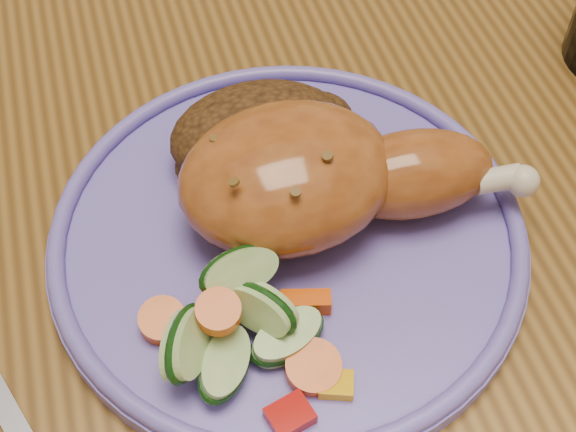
{
  "coord_description": "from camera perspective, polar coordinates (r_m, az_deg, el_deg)",
  "views": [
    {
      "loc": [
        -0.14,
        -0.34,
        1.12
      ],
      "look_at": [
        -0.07,
        -0.09,
        0.78
      ],
      "focal_mm": 50.0,
      "sensor_mm": 36.0,
      "label": 1
    }
  ],
  "objects": [
    {
      "name": "chicken_leg",
      "position": [
        0.43,
        2.16,
        2.84
      ],
      "size": [
        0.2,
        0.1,
        0.06
      ],
      "color": "#A35722",
      "rests_on": "plate"
    },
    {
      "name": "dining_table",
      "position": [
        0.59,
        3.96,
        1.38
      ],
      "size": [
        0.9,
        1.4,
        0.75
      ],
      "color": "brown",
      "rests_on": "ground"
    },
    {
      "name": "plate_rim",
      "position": [
        0.44,
        0.0,
        -0.79
      ],
      "size": [
        0.27,
        0.27,
        0.01
      ],
      "primitive_type": "torus",
      "color": "#6659BD",
      "rests_on": "plate"
    },
    {
      "name": "rice_pilaf",
      "position": [
        0.47,
        -1.85,
        5.82
      ],
      "size": [
        0.11,
        0.08,
        0.05
      ],
      "color": "#472B11",
      "rests_on": "plate"
    },
    {
      "name": "plate",
      "position": [
        0.45,
        0.0,
        -1.62
      ],
      "size": [
        0.27,
        0.27,
        0.01
      ],
      "primitive_type": "cylinder",
      "color": "#6659BD",
      "rests_on": "dining_table"
    },
    {
      "name": "vegetable_pile",
      "position": [
        0.4,
        -3.2,
        -7.98
      ],
      "size": [
        0.1,
        0.1,
        0.05
      ],
      "color": "#A50A05",
      "rests_on": "plate"
    }
  ]
}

